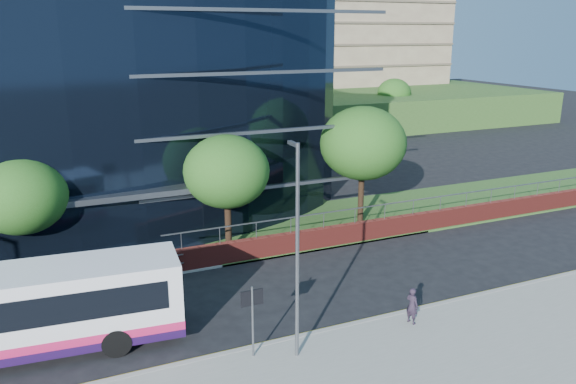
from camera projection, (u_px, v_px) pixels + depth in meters
name	position (u px, v px, depth m)	size (l,w,h in m)	color
ground	(122.00, 365.00, 20.47)	(200.00, 200.00, 0.00)	black
kerb	(126.00, 378.00, 19.56)	(80.00, 0.25, 0.16)	gray
yellow_line_outer	(126.00, 376.00, 19.76)	(80.00, 0.08, 0.01)	gold
yellow_line_inner	(125.00, 374.00, 19.89)	(80.00, 0.08, 0.01)	gold
grass_verge	(451.00, 204.00, 39.44)	(36.00, 8.00, 0.12)	#2D511E
retaining_wall	(439.00, 219.00, 34.48)	(34.00, 0.40, 2.11)	maroon
apartment_block	(289.00, 37.00, 80.19)	(60.00, 42.00, 30.00)	#2D511E
street_sign	(252.00, 307.00, 20.23)	(0.85, 0.09, 2.80)	slate
tree_far_b	(21.00, 196.00, 26.51)	(4.29, 4.29, 6.05)	black
tree_far_c	(227.00, 172.00, 29.86)	(4.62, 4.62, 6.51)	black
tree_far_d	(363.00, 143.00, 34.05)	(5.28, 5.28, 7.44)	black
tree_dist_e	(286.00, 98.00, 63.74)	(4.62, 4.62, 6.51)	black
tree_dist_f	(394.00, 93.00, 71.79)	(4.29, 4.29, 6.05)	black
streetlight_east	(297.00, 247.00, 19.67)	(0.15, 0.77, 8.00)	slate
city_bus	(15.00, 312.00, 20.63)	(12.43, 3.82, 3.32)	silver
pedestrian	(412.00, 306.00, 22.92)	(0.57, 0.37, 1.56)	#251C2A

